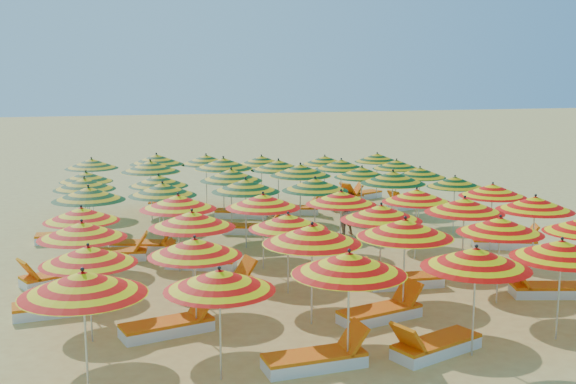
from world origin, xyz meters
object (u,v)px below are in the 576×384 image
object	(u,v)px
lounger_14	(69,237)
lounger_17	(294,209)
umbrella_32	(231,175)
lounger_7	(219,285)
lounger_10	(199,262)
umbrella_2	(349,263)
umbrella_24	(89,194)
umbrella_3	(476,258)
lounger_4	(382,312)
umbrella_13	(192,219)
lounger_19	(173,204)
umbrella_8	(312,234)
umbrella_12	(82,230)
umbrella_19	(178,202)
umbrella_22	(417,196)
umbrella_0	(83,283)
lounger_21	(360,195)
umbrella_10	(500,225)
umbrella_28	(393,177)
lounger_1	(435,346)
umbrella_40	(341,164)
lounger_9	(58,277)
beachgoer_b	(343,212)
umbrella_23	(493,190)
umbrella_46	(325,160)
umbrella_25	(163,189)
umbrella_30	(84,184)
umbrella_34	(362,172)
lounger_13	(145,245)
umbrella_21	(341,198)
umbrella_42	(92,164)
lounger_8	(403,280)
umbrella_16	(465,205)
umbrella_29	(455,182)
lounger_12	(115,254)
umbrella_33	(300,170)
umbrella_41	(396,164)
lounger_18	(410,204)
umbrella_6	(88,255)
umbrella_27	(315,184)
umbrella_14	(288,221)
umbrella_44	(206,160)
umbrella_39	(278,165)
lounger_15	(253,228)
lounger_11	(506,243)
lounger_3	(169,326)
umbrella_20	(263,201)
umbrella_35	(420,172)
umbrella_1	(219,280)
umbrella_26	(246,185)
umbrella_31	(159,181)
umbrella_15	(381,213)
umbrella_36	(86,177)
umbrella_47	(377,158)
umbrella_38	(223,163)

from	to	relation	value
lounger_14	lounger_17	bearing A→B (deg)	19.91
umbrella_32	lounger_7	distance (m)	6.05
lounger_10	umbrella_2	bearing A→B (deg)	126.21
umbrella_24	lounger_7	bearing A→B (deg)	-52.29
umbrella_3	lounger_4	world-z (taller)	umbrella_3
umbrella_13	lounger_19	size ratio (longest dim) A/B	1.07
umbrella_8	umbrella_12	bearing A→B (deg)	154.33
umbrella_19	umbrella_22	world-z (taller)	umbrella_19
umbrella_0	lounger_21	bearing A→B (deg)	56.00
umbrella_10	umbrella_28	xyz separation A→B (m)	(0.21, 6.09, 0.11)
lounger_1	umbrella_40	bearing A→B (deg)	-122.52
lounger_9	beachgoer_b	xyz separation A→B (m)	(7.96, 2.99, 0.54)
umbrella_23	umbrella_46	size ratio (longest dim) A/B	0.89
umbrella_25	umbrella_30	world-z (taller)	umbrella_25
umbrella_22	lounger_21	distance (m)	8.80
umbrella_34	lounger_13	world-z (taller)	umbrella_34
lounger_19	umbrella_8	bearing A→B (deg)	120.35
umbrella_21	beachgoer_b	bearing A→B (deg)	69.68
umbrella_42	lounger_19	xyz separation A→B (m)	(2.69, -0.16, -1.52)
umbrella_19	lounger_8	world-z (taller)	umbrella_19
umbrella_34	umbrella_16	bearing A→B (deg)	-88.42
lounger_8	lounger_9	distance (m)	7.89
umbrella_29	lounger_12	distance (m)	10.01
umbrella_22	lounger_7	xyz separation A→B (m)	(-5.40, -1.49, -1.50)
umbrella_33	lounger_4	size ratio (longest dim) A/B	1.11
umbrella_25	umbrella_41	bearing A→B (deg)	25.33
umbrella_21	umbrella_3	bearing A→B (deg)	-88.26
lounger_8	lounger_18	world-z (taller)	same
umbrella_21	beachgoer_b	size ratio (longest dim) A/B	1.61
umbrella_6	umbrella_27	world-z (taller)	umbrella_27
umbrella_24	umbrella_42	bearing A→B (deg)	89.44
umbrella_13	umbrella_14	bearing A→B (deg)	-7.24
umbrella_44	umbrella_22	bearing A→B (deg)	-64.03
umbrella_6	umbrella_41	world-z (taller)	umbrella_6
umbrella_27	umbrella_39	size ratio (longest dim) A/B	0.99
umbrella_13	lounger_14	bearing A→B (deg)	114.98
lounger_15	lounger_18	bearing A→B (deg)	39.60
lounger_11	lounger_4	bearing A→B (deg)	-118.89
lounger_14	lounger_8	bearing A→B (deg)	-37.65
lounger_3	umbrella_20	bearing A→B (deg)	40.61
umbrella_35	umbrella_1	bearing A→B (deg)	-128.55
umbrella_26	umbrella_33	size ratio (longest dim) A/B	0.98
umbrella_13	umbrella_31	xyz separation A→B (m)	(-0.17, 6.18, -0.09)
umbrella_15	umbrella_36	world-z (taller)	umbrella_15
lounger_11	lounger_18	xyz separation A→B (m)	(-0.15, 5.99, 0.00)
umbrella_13	umbrella_47	world-z (taller)	umbrella_13
umbrella_29	umbrella_40	distance (m)	4.41
umbrella_14	lounger_17	world-z (taller)	umbrella_14
umbrella_6	umbrella_38	distance (m)	11.13
umbrella_23	beachgoer_b	bearing A→B (deg)	138.16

